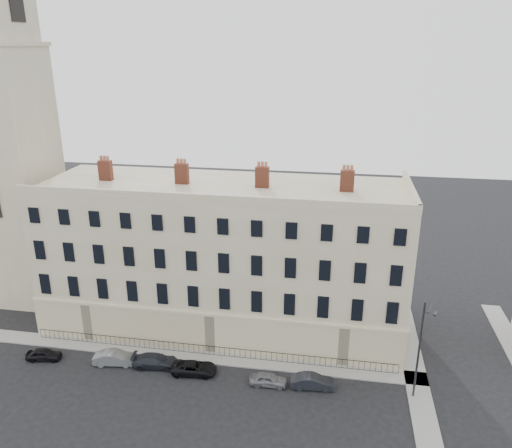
# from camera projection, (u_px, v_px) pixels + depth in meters

# --- Properties ---
(ground) EXTENTS (160.00, 160.00, 0.00)m
(ground) POSITION_uv_depth(u_px,v_px,m) (262.00, 400.00, 41.62)
(ground) COLOR black
(ground) RESTS_ON ground
(terrace) EXTENTS (36.22, 12.22, 17.00)m
(terrace) POSITION_uv_depth(u_px,v_px,m) (224.00, 256.00, 51.12)
(terrace) COLOR #BFB38E
(terrace) RESTS_ON ground
(church_tower) EXTENTS (8.00, 8.13, 44.00)m
(church_tower) POSITION_uv_depth(u_px,v_px,m) (6.00, 137.00, 53.04)
(church_tower) COLOR #BFB38E
(church_tower) RESTS_ON ground
(pavement_terrace) EXTENTS (48.00, 2.00, 0.12)m
(pavement_terrace) POSITION_uv_depth(u_px,v_px,m) (168.00, 353.00, 47.83)
(pavement_terrace) COLOR gray
(pavement_terrace) RESTS_ON ground
(pavement_east_return) EXTENTS (2.00, 24.00, 0.12)m
(pavement_east_return) POSITION_uv_depth(u_px,v_px,m) (412.00, 359.00, 46.94)
(pavement_east_return) COLOR gray
(pavement_east_return) RESTS_ON ground
(railings) EXTENTS (35.00, 0.04, 0.96)m
(railings) POSITION_uv_depth(u_px,v_px,m) (209.00, 350.00, 47.40)
(railings) COLOR black
(railings) RESTS_ON ground
(car_a) EXTENTS (3.38, 1.80, 1.10)m
(car_a) POSITION_uv_depth(u_px,v_px,m) (44.00, 354.00, 46.78)
(car_a) COLOR black
(car_a) RESTS_ON ground
(car_b) EXTENTS (4.09, 1.95, 1.30)m
(car_b) POSITION_uv_depth(u_px,v_px,m) (115.00, 358.00, 46.09)
(car_b) COLOR slate
(car_b) RESTS_ON ground
(car_c) EXTENTS (4.43, 2.20, 1.24)m
(car_c) POSITION_uv_depth(u_px,v_px,m) (156.00, 361.00, 45.70)
(car_c) COLOR #1F2229
(car_c) RESTS_ON ground
(car_d) EXTENTS (4.23, 2.24, 1.13)m
(car_d) POSITION_uv_depth(u_px,v_px,m) (194.00, 368.00, 44.79)
(car_d) COLOR black
(car_d) RESTS_ON ground
(car_e) EXTENTS (3.32, 1.37, 1.13)m
(car_e) POSITION_uv_depth(u_px,v_px,m) (269.00, 380.00, 43.25)
(car_e) COLOR slate
(car_e) RESTS_ON ground
(car_f) EXTENTS (3.86, 1.65, 1.24)m
(car_f) POSITION_uv_depth(u_px,v_px,m) (313.00, 382.00, 42.89)
(car_f) COLOR black
(car_f) RESTS_ON ground
(streetlamp) EXTENTS (0.83, 1.87, 9.03)m
(streetlamp) POSITION_uv_depth(u_px,v_px,m) (420.00, 347.00, 40.17)
(streetlamp) COLOR #2E2F33
(streetlamp) RESTS_ON ground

